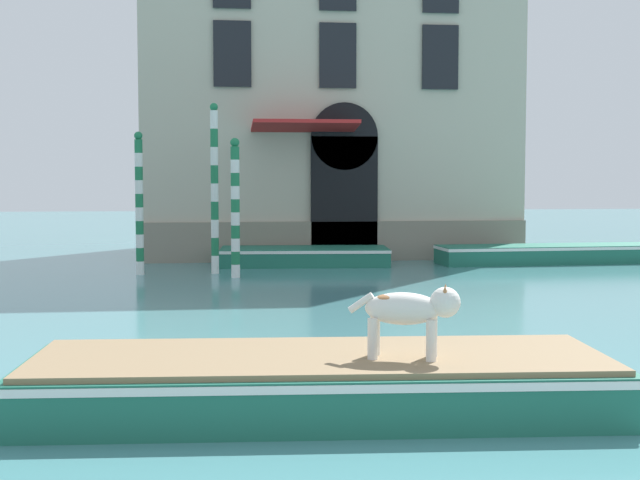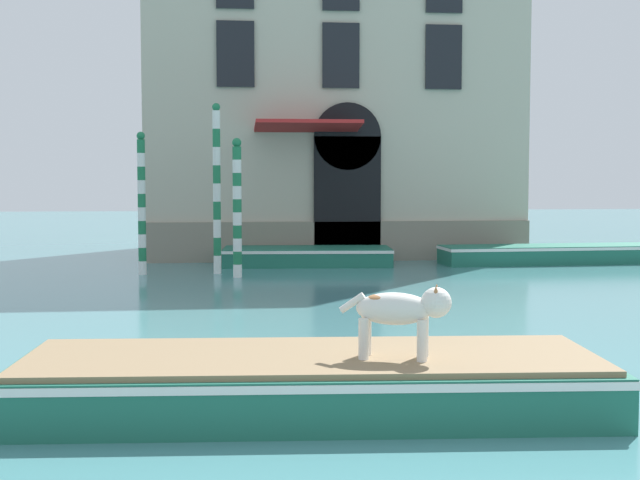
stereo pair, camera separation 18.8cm
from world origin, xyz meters
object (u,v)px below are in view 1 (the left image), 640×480
(mooring_pole_0, at_px, (235,207))
(mooring_pole_2, at_px, (139,203))
(mooring_pole_1, at_px, (215,188))
(dog_on_deck, at_px, (411,310))
(boat_moored_near_palazzo, at_px, (304,256))
(boat_foreground, at_px, (320,381))
(boat_moored_far, at_px, (555,253))

(mooring_pole_0, height_order, mooring_pole_2, mooring_pole_2)
(mooring_pole_1, distance_m, mooring_pole_2, 1.89)
(dog_on_deck, height_order, boat_moored_near_palazzo, dog_on_deck)
(mooring_pole_2, bearing_deg, boat_moored_near_palazzo, 23.15)
(boat_foreground, bearing_deg, dog_on_deck, -16.43)
(dog_on_deck, bearing_deg, boat_moored_far, 80.05)
(boat_moored_far, bearing_deg, mooring_pole_0, -166.90)
(boat_moored_far, height_order, mooring_pole_0, mooring_pole_0)
(boat_moored_near_palazzo, bearing_deg, mooring_pole_2, -152.51)
(mooring_pole_0, distance_m, mooring_pole_2, 2.51)
(boat_foreground, height_order, dog_on_deck, dog_on_deck)
(boat_moored_far, xyz_separation_m, mooring_pole_1, (-9.53, -1.58, 1.88))
(dog_on_deck, height_order, boat_moored_far, dog_on_deck)
(dog_on_deck, height_order, mooring_pole_1, mooring_pole_1)
(boat_moored_near_palazzo, distance_m, mooring_pole_2, 4.92)
(dog_on_deck, distance_m, boat_moored_near_palazzo, 15.52)
(boat_moored_far, bearing_deg, boat_moored_near_palazzo, 175.80)
(mooring_pole_2, bearing_deg, dog_on_deck, -74.58)
(boat_moored_far, bearing_deg, mooring_pole_1, -172.93)
(boat_foreground, relative_size, mooring_pole_2, 1.77)
(boat_foreground, xyz_separation_m, dog_on_deck, (0.89, -0.33, 0.78))
(dog_on_deck, xyz_separation_m, mooring_pole_2, (-3.77, 13.65, 0.69))
(boat_foreground, distance_m, mooring_pole_1, 13.52)
(dog_on_deck, xyz_separation_m, boat_moored_far, (7.62, 15.26, -0.83))
(mooring_pole_2, bearing_deg, mooring_pole_0, -20.75)
(boat_foreground, relative_size, mooring_pole_0, 1.86)
(dog_on_deck, xyz_separation_m, mooring_pole_1, (-1.91, 13.68, 1.05))
(mooring_pole_0, bearing_deg, boat_moored_near_palazzo, 54.31)
(boat_moored_near_palazzo, xyz_separation_m, mooring_pole_1, (-2.45, -1.81, 1.89))
(boat_foreground, distance_m, mooring_pole_2, 13.71)
(dog_on_deck, relative_size, mooring_pole_1, 0.26)
(boat_moored_far, xyz_separation_m, mooring_pole_2, (-11.39, -1.61, 1.52))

